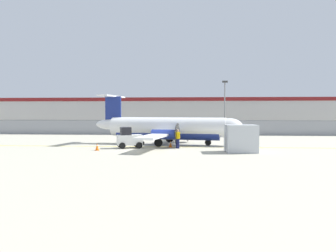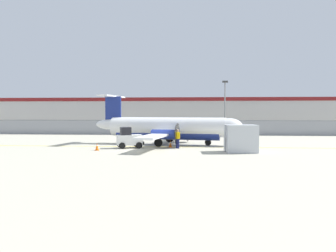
{
  "view_description": "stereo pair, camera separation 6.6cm",
  "coord_description": "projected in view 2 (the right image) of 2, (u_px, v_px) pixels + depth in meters",
  "views": [
    {
      "loc": [
        3.56,
        -28.07,
        3.21
      ],
      "look_at": [
        1.1,
        5.29,
        1.8
      ],
      "focal_mm": 35.0,
      "sensor_mm": 36.0,
      "label": 1
    },
    {
      "loc": [
        3.63,
        -28.06,
        3.21
      ],
      "look_at": [
        1.1,
        5.29,
        1.8
      ],
      "focal_mm": 35.0,
      "sensor_mm": 36.0,
      "label": 2
    }
  ],
  "objects": [
    {
      "name": "apron_light_pole",
      "position": [
        225.0,
        104.0,
        42.29
      ],
      "size": [
        0.7,
        0.3,
        7.27
      ],
      "color": "slate",
      "rests_on": "ground"
    },
    {
      "name": "perimeter_fence",
      "position": [
        167.0,
        127.0,
        46.25
      ],
      "size": [
        98.0,
        0.1,
        2.1
      ],
      "color": "gray",
      "rests_on": "ground"
    },
    {
      "name": "traffic_cone_near_left",
      "position": [
        170.0,
        144.0,
        29.96
      ],
      "size": [
        0.36,
        0.36,
        0.64
      ],
      "color": "orange",
      "rests_on": "ground"
    },
    {
      "name": "parked_car_5",
      "position": [
        213.0,
        125.0,
        57.59
      ],
      "size": [
        4.31,
        2.23,
        1.58
      ],
      "rotation": [
        0.0,
        0.0,
        3.07
      ],
      "color": "slate",
      "rests_on": "parking_lot_strip"
    },
    {
      "name": "commuter_airplane",
      "position": [
        170.0,
        128.0,
        32.42
      ],
      "size": [
        15.1,
        16.04,
        4.92
      ],
      "rotation": [
        0.0,
        0.0,
        -0.17
      ],
      "color": "white",
      "rests_on": "ground"
    },
    {
      "name": "ground_crew_worker",
      "position": [
        178.0,
        138.0,
        29.01
      ],
      "size": [
        0.49,
        0.48,
        1.7
      ],
      "rotation": [
        0.0,
        0.0,
        0.9
      ],
      "color": "#191E4C",
      "rests_on": "ground"
    },
    {
      "name": "parked_car_1",
      "position": [
        115.0,
        126.0,
        55.92
      ],
      "size": [
        4.2,
        2.0,
        1.58
      ],
      "rotation": [
        0.0,
        0.0,
        -0.0
      ],
      "color": "navy",
      "rests_on": "parking_lot_strip"
    },
    {
      "name": "cargo_container",
      "position": [
        241.0,
        139.0,
        26.25
      ],
      "size": [
        2.54,
        2.17,
        2.2
      ],
      "rotation": [
        0.0,
        0.0,
        0.07
      ],
      "color": "#B7BCC1",
      "rests_on": "ground"
    },
    {
      "name": "parked_car_7",
      "position": [
        249.0,
        125.0,
        61.08
      ],
      "size": [
        4.28,
        2.17,
        1.58
      ],
      "rotation": [
        0.0,
        0.0,
        3.19
      ],
      "color": "black",
      "rests_on": "parking_lot_strip"
    },
    {
      "name": "parked_car_6",
      "position": [
        241.0,
        126.0,
        53.56
      ],
      "size": [
        4.2,
        2.01,
        1.58
      ],
      "rotation": [
        0.0,
        0.0,
        -0.0
      ],
      "color": "slate",
      "rests_on": "parking_lot_strip"
    },
    {
      "name": "parked_car_0",
      "position": [
        88.0,
        125.0,
        61.29
      ],
      "size": [
        4.34,
        2.32,
        1.58
      ],
      "rotation": [
        0.0,
        0.0,
        3.24
      ],
      "color": "navy",
      "rests_on": "parking_lot_strip"
    },
    {
      "name": "parked_car_4",
      "position": [
        180.0,
        124.0,
        61.77
      ],
      "size": [
        4.39,
        2.43,
        1.58
      ],
      "rotation": [
        0.0,
        0.0,
        -0.13
      ],
      "color": "#19662D",
      "rests_on": "parking_lot_strip"
    },
    {
      "name": "ground_plane",
      "position": [
        154.0,
        147.0,
        30.36
      ],
      "size": [
        140.0,
        140.0,
        0.01
      ],
      "color": "#B2AD99"
    },
    {
      "name": "traffic_cone_near_right",
      "position": [
        97.0,
        147.0,
        27.52
      ],
      "size": [
        0.36,
        0.36,
        0.64
      ],
      "color": "orange",
      "rests_on": "ground"
    },
    {
      "name": "parking_lot_strip",
      "position": [
        172.0,
        130.0,
        57.75
      ],
      "size": [
        98.0,
        17.0,
        0.12
      ],
      "color": "#38383A",
      "rests_on": "ground"
    },
    {
      "name": "background_building",
      "position": [
        177.0,
        112.0,
        76.04
      ],
      "size": [
        91.0,
        8.1,
        6.5
      ],
      "color": "beige",
      "rests_on": "ground"
    },
    {
      "name": "baggage_tug",
      "position": [
        129.0,
        138.0,
        29.31
      ],
      "size": [
        2.57,
        2.01,
        1.88
      ],
      "rotation": [
        0.0,
        0.0,
        0.36
      ],
      "color": "silver",
      "rests_on": "ground"
    },
    {
      "name": "parked_car_3",
      "position": [
        163.0,
        126.0,
        56.54
      ],
      "size": [
        4.24,
        2.07,
        1.58
      ],
      "rotation": [
        0.0,
        0.0,
        0.02
      ],
      "color": "red",
      "rests_on": "parking_lot_strip"
    },
    {
      "name": "parked_car_2",
      "position": [
        129.0,
        126.0,
        56.5
      ],
      "size": [
        4.23,
        2.06,
        1.58
      ],
      "rotation": [
        0.0,
        0.0,
        -0.02
      ],
      "color": "red",
      "rests_on": "parking_lot_strip"
    }
  ]
}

